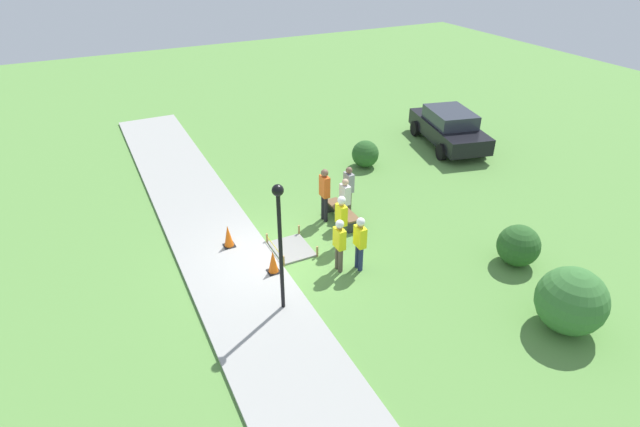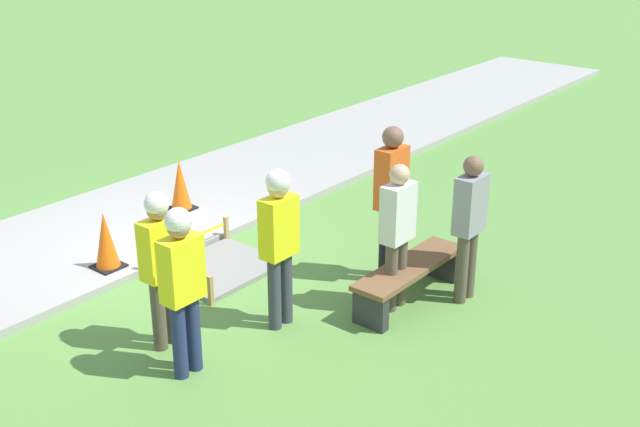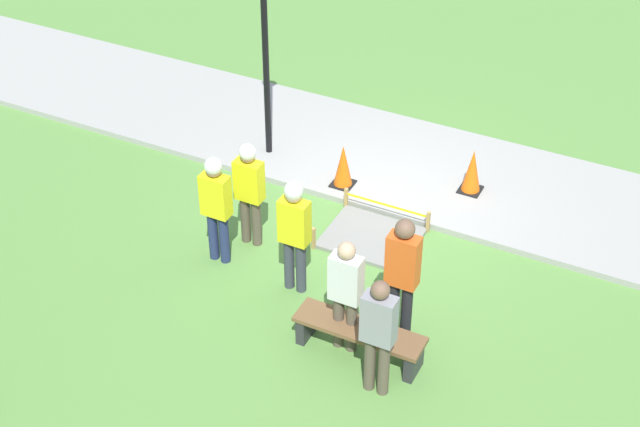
{
  "view_description": "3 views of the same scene",
  "coord_description": "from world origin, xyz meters",
  "views": [
    {
      "loc": [
        11.48,
        -4.24,
        8.73
      ],
      "look_at": [
        -0.61,
        1.78,
        0.77
      ],
      "focal_mm": 28.0,
      "sensor_mm": 36.0,
      "label": 1
    },
    {
      "loc": [
        5.84,
        7.09,
        4.35
      ],
      "look_at": [
        -0.72,
        1.77,
        0.89
      ],
      "focal_mm": 45.0,
      "sensor_mm": 36.0,
      "label": 2
    },
    {
      "loc": [
        -4.55,
        10.98,
        8.8
      ],
      "look_at": [
        0.09,
        1.68,
        1.09
      ],
      "focal_mm": 55.0,
      "sensor_mm": 36.0,
      "label": 3
    }
  ],
  "objects": [
    {
      "name": "ground_plane",
      "position": [
        0.0,
        0.0,
        0.0
      ],
      "size": [
        60.0,
        60.0,
        0.0
      ],
      "primitive_type": "plane",
      "color": "#5B8E42"
    },
    {
      "name": "sidewalk",
      "position": [
        0.0,
        -1.35,
        0.05
      ],
      "size": [
        28.0,
        2.7,
        0.1
      ],
      "color": "#9E9E99",
      "rests_on": "ground_plane"
    },
    {
      "name": "wet_concrete_patch",
      "position": [
        -0.21,
        0.61,
        0.04
      ],
      "size": [
        1.38,
        1.14,
        0.35
      ],
      "color": "gray",
      "rests_on": "ground_plane"
    },
    {
      "name": "traffic_cone_near_patch",
      "position": [
        -1.12,
        -1.09,
        0.46
      ],
      "size": [
        0.34,
        0.34,
        0.72
      ],
      "color": "black",
      "rests_on": "sidewalk"
    },
    {
      "name": "traffic_cone_far_patch",
      "position": [
        0.7,
        -0.35,
        0.45
      ],
      "size": [
        0.34,
        0.34,
        0.71
      ],
      "color": "black",
      "rests_on": "sidewalk"
    },
    {
      "name": "park_bench",
      "position": [
        -1.02,
        2.81,
        0.32
      ],
      "size": [
        1.68,
        0.44,
        0.45
      ],
      "color": "#2D2D33",
      "rests_on": "ground_plane"
    },
    {
      "name": "worker_supervisor",
      "position": [
        1.53,
        1.96,
        1.01
      ],
      "size": [
        0.4,
        0.25,
        1.71
      ],
      "color": "navy",
      "rests_on": "ground_plane"
    },
    {
      "name": "worker_assistant",
      "position": [
        0.28,
        2.04,
        1.04
      ],
      "size": [
        0.4,
        0.25,
        1.75
      ],
      "color": "#383D47",
      "rests_on": "ground_plane"
    },
    {
      "name": "worker_trainee",
      "position": [
        1.32,
        1.42,
        0.98
      ],
      "size": [
        0.4,
        0.24,
        1.67
      ],
      "color": "brown",
      "rests_on": "ground_plane"
    },
    {
      "name": "bystander_in_orange_shirt",
      "position": [
        -1.35,
        2.31,
        1.08
      ],
      "size": [
        0.4,
        0.25,
        1.88
      ],
      "color": "black",
      "rests_on": "ground_plane"
    },
    {
      "name": "bystander_in_gray_shirt",
      "position": [
        -0.81,
        2.77,
        0.95
      ],
      "size": [
        0.4,
        0.22,
        1.67
      ],
      "color": "brown",
      "rests_on": "ground_plane"
    },
    {
      "name": "bystander_in_white_shirt",
      "position": [
        -1.46,
        3.27,
        0.96
      ],
      "size": [
        0.4,
        0.22,
        1.7
      ],
      "color": "brown",
      "rests_on": "ground_plane"
    },
    {
      "name": "lamppost_near",
      "position": [
        2.19,
        -0.68,
        2.45
      ],
      "size": [
        0.28,
        0.28,
        3.54
      ],
      "color": "black",
      "rests_on": "sidewalk"
    }
  ]
}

